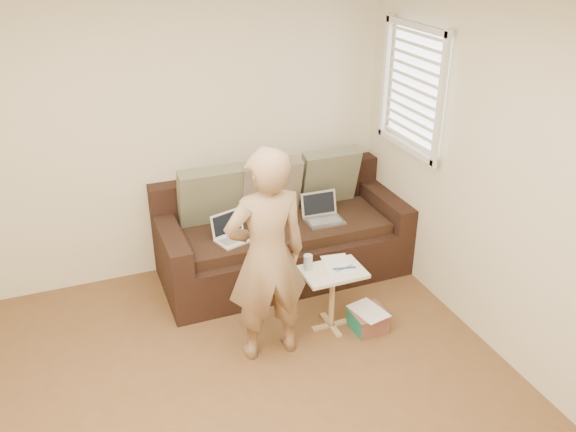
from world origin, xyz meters
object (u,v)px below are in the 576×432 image
object	(u,v)px
laptop_silver	(325,222)
person	(267,257)
laptop_white	(235,240)
drinking_glass	(308,262)
striped_box	(368,320)
sofa	(283,232)
side_table	(332,299)

from	to	relation	value
laptop_silver	person	xyz separation A→B (m)	(-0.86, -0.88, 0.31)
laptop_white	person	world-z (taller)	person
laptop_white	person	distance (m)	0.90
drinking_glass	striped_box	distance (m)	0.70
person	drinking_glass	bearing A→B (deg)	-154.53
person	sofa	bearing A→B (deg)	-116.77
laptop_white	side_table	distance (m)	0.97
drinking_glass	striped_box	bearing A→B (deg)	-27.62
drinking_glass	side_table	bearing A→B (deg)	-27.22
side_table	striped_box	xyz separation A→B (m)	(0.26, -0.14, -0.18)
sofa	drinking_glass	distance (m)	0.84
laptop_silver	drinking_glass	distance (m)	0.83
laptop_silver	sofa	bearing A→B (deg)	162.30
person	laptop_white	bearing A→B (deg)	-91.01
laptop_silver	person	distance (m)	1.27
person	side_table	size ratio (longest dim) A/B	3.13
striped_box	laptop_white	bearing A→B (deg)	132.73
side_table	drinking_glass	xyz separation A→B (m)	(-0.17, 0.09, 0.32)
side_table	striped_box	bearing A→B (deg)	-27.88
side_table	drinking_glass	world-z (taller)	drinking_glass
laptop_silver	striped_box	bearing A→B (deg)	-89.76
sofa	person	bearing A→B (deg)	-116.84
striped_box	person	bearing A→B (deg)	177.51
side_table	drinking_glass	size ratio (longest dim) A/B	4.41
striped_box	laptop_silver	bearing A→B (deg)	88.38
person	side_table	bearing A→B (deg)	-169.91
laptop_silver	striped_box	distance (m)	1.02
laptop_white	person	xyz separation A→B (m)	(-0.02, -0.85, 0.31)
laptop_silver	laptop_white	size ratio (longest dim) A/B	1.09
sofa	laptop_white	xyz separation A→B (m)	(-0.49, -0.16, 0.10)
sofa	laptop_white	size ratio (longest dim) A/B	7.17
sofa	striped_box	xyz separation A→B (m)	(0.33, -1.04, -0.34)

